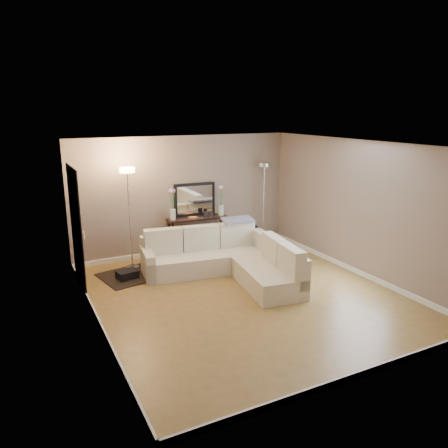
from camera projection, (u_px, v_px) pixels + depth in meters
name	position (u px, v px, depth m)	size (l,w,h in m)	color
floor	(245.00, 296.00, 7.61)	(5.00, 5.50, 0.01)	olive
ceiling	(247.00, 144.00, 6.94)	(5.00, 5.50, 0.01)	white
wall_back	(184.00, 195.00, 9.66)	(5.00, 0.02, 2.60)	gray
wall_front	(366.00, 279.00, 4.89)	(5.00, 0.02, 2.60)	gray
wall_left	(91.00, 244.00, 6.19)	(0.02, 5.50, 2.60)	gray
wall_right	(359.00, 208.00, 8.37)	(0.02, 5.50, 2.60)	gray
baseboard_back	(186.00, 249.00, 9.96)	(5.00, 0.03, 0.10)	white
baseboard_front	(356.00, 376.00, 5.24)	(5.00, 0.03, 0.10)	white
baseboard_left	(100.00, 323.00, 6.52)	(0.03, 5.50, 0.10)	white
baseboard_right	(353.00, 270.00, 8.68)	(0.03, 5.50, 0.10)	white
doorway	(76.00, 228.00, 7.72)	(0.02, 1.20, 2.20)	black
switch_plate	(84.00, 235.00, 6.96)	(0.02, 0.08, 0.12)	white
sectional_sofa	(228.00, 259.00, 8.46)	(2.59, 2.72, 0.88)	beige
throw_blanket	(238.00, 220.00, 9.01)	(0.63, 0.36, 0.05)	gray
console_table	(194.00, 233.00, 9.73)	(1.36, 0.45, 0.82)	black
leaning_mirror	(195.00, 199.00, 9.73)	(0.95, 0.11, 0.74)	black
table_decor	(198.00, 217.00, 9.63)	(0.57, 0.14, 0.13)	#C26A22
flower_vase_left	(173.00, 207.00, 9.38)	(0.16, 0.13, 0.70)	silver
flower_vase_right	(221.00, 202.00, 9.80)	(0.16, 0.13, 0.70)	silver
floor_lamp_lit	(129.00, 198.00, 8.56)	(0.34, 0.34, 2.05)	silver
floor_lamp_unlit	(264.00, 187.00, 10.17)	(0.33, 0.33, 1.95)	silver
charcoal_rug	(137.00, 274.00, 8.56)	(1.34, 1.00, 0.02)	black
black_bag	(128.00, 277.00, 8.34)	(0.38, 0.27, 0.25)	black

